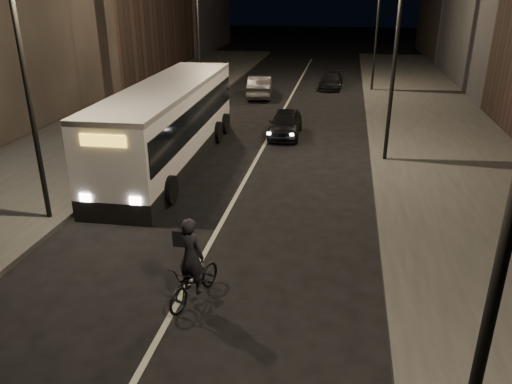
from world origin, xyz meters
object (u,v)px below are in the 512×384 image
at_px(streetlight_left_near, 30,54).
at_px(cyclist_on_bicycle, 194,274).
at_px(car_mid, 260,86).
at_px(city_bus, 169,121).
at_px(car_near, 285,123).
at_px(streetlight_right_mid, 390,35).
at_px(streetlight_right_near, 495,169).
at_px(streetlight_left_far, 201,17).
at_px(car_far, 331,80).
at_px(streetlight_right_far, 374,14).

height_order(streetlight_left_near, cyclist_on_bicycle, streetlight_left_near).
height_order(streetlight_left_near, car_mid, streetlight_left_near).
xyz_separation_m(city_bus, car_near, (4.40, 4.98, -1.19)).
distance_m(streetlight_left_near, car_mid, 21.51).
height_order(streetlight_right_mid, cyclist_on_bicycle, streetlight_right_mid).
height_order(streetlight_right_near, streetlight_left_far, same).
relative_size(city_bus, car_far, 3.18).
relative_size(streetlight_left_far, car_mid, 1.82).
xyz_separation_m(streetlight_left_near, car_near, (6.13, 11.39, -4.70)).
bearing_deg(car_near, cyclist_on_bicycle, -92.68).
relative_size(streetlight_right_near, streetlight_right_far, 1.00).
xyz_separation_m(cyclist_on_bicycle, car_far, (2.23, 28.34, -0.19)).
distance_m(streetlight_left_near, car_far, 26.51).
relative_size(cyclist_on_bicycle, car_far, 0.58).
xyz_separation_m(streetlight_left_far, car_mid, (3.20, 2.76, -4.62)).
relative_size(streetlight_right_mid, car_far, 2.03).
height_order(city_bus, cyclist_on_bicycle, city_bus).
bearing_deg(streetlight_left_far, streetlight_right_mid, -43.16).
bearing_deg(streetlight_right_mid, car_near, 143.18).
bearing_deg(car_near, city_bus, -132.63).
bearing_deg(streetlight_right_mid, car_mid, 120.32).
bearing_deg(city_bus, streetlight_right_mid, 8.62).
height_order(streetlight_right_far, cyclist_on_bicycle, streetlight_right_far).
xyz_separation_m(streetlight_right_mid, car_mid, (-7.46, 12.76, -4.62)).
xyz_separation_m(cyclist_on_bicycle, car_near, (0.40, 14.90, -0.11)).
bearing_deg(streetlight_left_near, car_mid, 81.23).
xyz_separation_m(streetlight_left_near, city_bus, (1.73, 6.42, -3.51)).
bearing_deg(car_mid, cyclist_on_bicycle, 89.05).
height_order(streetlight_left_near, city_bus, streetlight_left_near).
xyz_separation_m(streetlight_left_near, car_far, (7.97, 24.83, -4.78)).
distance_m(streetlight_right_far, car_far, 5.55).
height_order(streetlight_right_far, streetlight_left_near, same).
distance_m(streetlight_left_near, cyclist_on_bicycle, 8.14).
distance_m(streetlight_left_far, car_far, 11.53).
xyz_separation_m(streetlight_right_mid, cyclist_on_bicycle, (-4.93, -11.51, -4.59)).
relative_size(streetlight_right_near, streetlight_right_mid, 1.00).
height_order(streetlight_right_mid, car_near, streetlight_right_mid).
xyz_separation_m(streetlight_right_near, streetlight_left_near, (-10.66, 8.00, 0.00)).
height_order(streetlight_left_far, car_near, streetlight_left_far).
bearing_deg(streetlight_left_near, car_near, 61.71).
bearing_deg(streetlight_right_mid, streetlight_right_near, -90.00).
distance_m(streetlight_right_mid, streetlight_left_near, 13.33).
xyz_separation_m(streetlight_left_near, cyclist_on_bicycle, (5.73, -3.51, -4.59)).
height_order(streetlight_left_far, cyclist_on_bicycle, streetlight_left_far).
bearing_deg(streetlight_left_near, streetlight_left_far, 90.00).
relative_size(streetlight_right_near, cyclist_on_bicycle, 3.51).
bearing_deg(streetlight_left_near, car_far, 72.22).
height_order(streetlight_right_near, car_far, streetlight_right_near).
bearing_deg(city_bus, streetlight_left_near, -106.53).
bearing_deg(city_bus, car_mid, 82.71).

